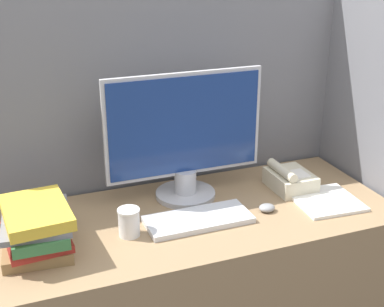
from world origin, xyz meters
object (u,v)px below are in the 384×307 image
(keyboard, at_px, (198,219))
(desk_telephone, at_px, (290,179))
(mouse, at_px, (267,208))
(monitor, at_px, (185,141))
(book_stack, at_px, (37,228))
(coffee_cup, at_px, (129,222))

(keyboard, xyz_separation_m, desk_telephone, (0.45, 0.12, 0.03))
(mouse, xyz_separation_m, desk_telephone, (0.18, 0.14, 0.03))
(monitor, distance_m, book_stack, 0.63)
(coffee_cup, height_order, book_stack, book_stack)
(book_stack, xyz_separation_m, desk_telephone, (1.00, 0.11, -0.04))
(keyboard, xyz_separation_m, mouse, (0.27, -0.02, 0.00))
(coffee_cup, bearing_deg, monitor, 36.92)
(book_stack, bearing_deg, coffee_cup, -2.72)
(monitor, distance_m, coffee_cup, 0.40)
(mouse, bearing_deg, keyboard, 176.44)
(keyboard, bearing_deg, coffee_cup, -179.77)
(monitor, distance_m, desk_telephone, 0.47)
(coffee_cup, relative_size, desk_telephone, 0.52)
(coffee_cup, distance_m, book_stack, 0.30)
(monitor, distance_m, mouse, 0.40)
(keyboard, relative_size, book_stack, 1.25)
(mouse, distance_m, desk_telephone, 0.23)
(monitor, bearing_deg, keyboard, -97.73)
(mouse, distance_m, book_stack, 0.82)
(coffee_cup, relative_size, book_stack, 0.32)
(monitor, xyz_separation_m, book_stack, (-0.58, -0.20, -0.15))
(mouse, height_order, coffee_cup, coffee_cup)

